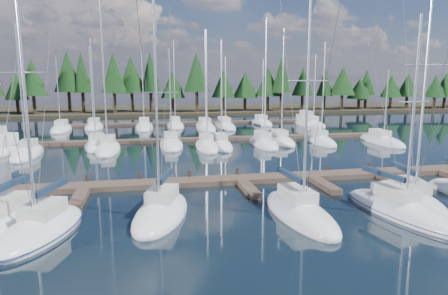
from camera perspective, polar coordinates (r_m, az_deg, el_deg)
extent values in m
plane|color=black|center=(43.99, -1.30, -1.00)|extent=(260.00, 260.00, 0.00)
cube|color=#2B2518|center=(103.15, -6.98, 5.37)|extent=(220.00, 30.00, 0.60)
cube|color=#4D3C30|center=(32.47, 2.31, -4.58)|extent=(44.00, 2.00, 0.40)
cube|color=#4D3C30|center=(29.13, -20.02, -6.89)|extent=(0.90, 4.00, 0.40)
cube|color=#4D3C30|center=(28.78, -8.07, -6.58)|extent=(0.90, 4.00, 0.40)
cube|color=#4D3C30|center=(29.66, 3.65, -6.00)|extent=(0.90, 4.00, 0.40)
cube|color=#4D3C30|center=(31.67, 14.26, -5.26)|extent=(0.90, 4.00, 0.40)
cube|color=#4D3C30|center=(34.62, 23.31, -4.48)|extent=(0.90, 4.00, 0.40)
cylinder|color=black|center=(33.69, -25.76, -4.61)|extent=(0.26, 0.26, 0.90)
cylinder|color=black|center=(32.88, -18.99, -4.49)|extent=(0.26, 0.26, 0.90)
cylinder|color=black|center=(32.55, -11.99, -4.30)|extent=(0.26, 0.26, 0.90)
cylinder|color=black|center=(32.71, -4.95, -4.05)|extent=(0.26, 0.26, 0.90)
cylinder|color=black|center=(33.35, 1.91, -3.75)|extent=(0.26, 0.26, 0.90)
cylinder|color=black|center=(34.45, 8.42, -3.41)|extent=(0.26, 0.26, 0.90)
cylinder|color=black|center=(35.96, 14.46, -3.05)|extent=(0.26, 0.26, 0.90)
cylinder|color=black|center=(37.83, 19.94, -2.70)|extent=(0.26, 0.26, 0.90)
cylinder|color=black|center=(40.02, 24.87, -2.37)|extent=(0.26, 0.26, 0.90)
cylinder|color=black|center=(42.47, 29.25, -2.05)|extent=(0.26, 0.26, 0.90)
cube|color=#4D3C30|center=(53.70, -3.11, 1.20)|extent=(50.00, 1.80, 0.40)
cube|color=#4D3C30|center=(73.39, -5.28, 3.51)|extent=(46.00, 1.80, 0.40)
cube|color=#BCB8AF|center=(25.78, -29.08, -7.06)|extent=(2.34, 3.49, 0.70)
cylinder|color=silver|center=(26.55, -27.80, -4.81)|extent=(1.29, 4.27, 0.12)
cube|color=#122032|center=(26.52, -27.83, -4.49)|extent=(1.46, 4.14, 0.30)
cylinder|color=#3F3F44|center=(26.22, -28.18, 6.30)|extent=(1.45, 5.14, 13.01)
ellipsoid|color=silver|center=(24.03, -24.72, -10.91)|extent=(5.05, 7.99, 1.90)
cube|color=#BCB8AF|center=(23.96, -24.46, -7.92)|extent=(2.26, 2.76, 0.70)
cylinder|color=silver|center=(22.29, -26.66, 7.77)|extent=(0.20, 0.20, 13.79)
cylinder|color=silver|center=(24.49, -23.52, -5.65)|extent=(1.10, 3.16, 0.12)
cube|color=#122032|center=(24.45, -23.55, -5.31)|extent=(1.28, 3.09, 0.30)
cylinder|color=silver|center=(22.29, -26.79, 9.54)|extent=(2.55, 0.86, 0.07)
cylinder|color=#3F3F44|center=(20.97, -29.01, 7.11)|extent=(1.00, 3.09, 14.09)
cylinder|color=#3F3F44|center=(23.98, -24.06, 7.68)|extent=(1.23, 3.80, 14.09)
ellipsoid|color=#0E1748|center=(24.01, -24.73, -10.75)|extent=(5.25, 8.31, 0.18)
ellipsoid|color=silver|center=(24.77, -8.97, -9.47)|extent=(4.90, 8.12, 1.90)
cube|color=#BCB8AF|center=(24.75, -8.83, -6.56)|extent=(2.20, 2.78, 0.70)
cylinder|color=silver|center=(23.06, -9.66, 6.29)|extent=(0.20, 0.20, 11.84)
cylinder|color=silver|center=(25.41, -8.37, -4.36)|extent=(1.07, 3.25, 0.12)
cube|color=#122032|center=(25.38, -8.38, -4.04)|extent=(1.24, 3.17, 0.30)
cylinder|color=silver|center=(23.03, -9.70, 7.76)|extent=(2.48, 0.79, 0.07)
cylinder|color=#3F3F44|center=(21.49, -10.78, 5.60)|extent=(0.97, 3.18, 12.14)
cylinder|color=#3F3F44|center=(25.02, -8.45, 6.25)|extent=(1.18, 3.91, 12.15)
ellipsoid|color=silver|center=(24.92, 10.76, -9.40)|extent=(3.30, 8.67, 1.90)
cube|color=#BCB8AF|center=(24.92, 10.42, -6.50)|extent=(1.68, 2.82, 0.70)
cylinder|color=silver|center=(23.18, 11.80, 7.71)|extent=(0.17, 0.17, 13.03)
cylinder|color=silver|center=(25.62, 9.49, -4.28)|extent=(0.39, 3.74, 0.12)
cube|color=#122032|center=(25.58, 9.50, -3.95)|extent=(0.60, 3.58, 0.30)
cylinder|color=silver|center=(23.17, 11.86, 9.32)|extent=(2.43, 0.24, 0.07)
cylinder|color=#3F3F44|center=(21.58, 13.99, 7.08)|extent=(0.29, 3.67, 13.34)
cylinder|color=#3F3F44|center=(25.22, 9.47, 7.61)|extent=(0.35, 4.52, 13.34)
ellipsoid|color=silver|center=(27.10, 23.78, -8.50)|extent=(3.96, 9.23, 1.90)
cube|color=#BCB8AF|center=(27.07, 23.29, -5.84)|extent=(1.83, 3.05, 0.70)
cylinder|color=silver|center=(25.60, 25.45, 4.70)|extent=(0.18, 0.18, 10.84)
cylinder|color=silver|center=(27.64, 21.86, -3.82)|extent=(0.78, 3.90, 0.12)
cube|color=#122032|center=(27.61, 21.88, -3.52)|extent=(0.98, 3.76, 0.30)
cylinder|color=silver|center=(25.57, 25.54, 5.91)|extent=(2.22, 0.45, 0.07)
cylinder|color=#3F3F44|center=(24.33, 28.67, 3.87)|extent=(0.68, 3.82, 11.15)
cylinder|color=#3F3F44|center=(27.30, 21.85, 4.90)|extent=(0.83, 4.70, 11.16)
ellipsoid|color=#0E1748|center=(27.08, 23.79, -8.36)|extent=(4.12, 9.60, 0.18)
ellipsoid|color=silver|center=(29.15, 25.17, -7.34)|extent=(4.50, 8.82, 1.90)
cube|color=#BCB8AF|center=(29.20, 24.98, -4.85)|extent=(2.14, 2.95, 0.70)
cylinder|color=silver|center=(27.60, 26.81, 8.97)|extent=(0.19, 0.19, 14.74)
cylinder|color=silver|center=(29.91, 24.26, -2.98)|extent=(0.77, 3.66, 0.12)
cube|color=#122032|center=(29.88, 24.28, -2.70)|extent=(0.97, 3.54, 0.30)
cylinder|color=silver|center=(27.62, 26.93, 10.49)|extent=(2.73, 0.56, 0.07)
cylinder|color=#3F3F44|center=(26.01, 28.63, 8.50)|extent=(0.67, 3.59, 15.05)
cylinder|color=#3F3F44|center=(29.60, 24.79, 8.82)|extent=(0.82, 4.42, 15.05)
ellipsoid|color=silver|center=(48.09, -26.25, -0.91)|extent=(2.60, 8.80, 1.90)
cube|color=#BCB8AF|center=(48.32, -26.22, 0.59)|extent=(1.43, 2.82, 0.70)
cylinder|color=silver|center=(46.97, -27.07, 7.72)|extent=(0.16, 0.16, 12.81)
ellipsoid|color=silver|center=(50.09, -17.74, 0.05)|extent=(2.77, 7.26, 1.90)
cube|color=#BCB8AF|center=(50.27, -17.76, 1.46)|extent=(1.52, 2.32, 0.70)
cylinder|color=silver|center=(49.08, -18.20, 7.79)|extent=(0.16, 0.16, 11.85)
ellipsoid|color=silver|center=(48.01, -16.25, -0.29)|extent=(2.76, 9.18, 1.90)
cube|color=#BCB8AF|center=(48.27, -16.27, 1.21)|extent=(1.52, 2.94, 0.70)
cylinder|color=silver|center=(46.86, -16.82, 10.17)|extent=(0.16, 0.16, 15.75)
ellipsoid|color=silver|center=(49.54, -7.57, 0.33)|extent=(2.82, 8.71, 1.90)
cube|color=#BCB8AF|center=(49.79, -7.63, 1.77)|extent=(1.55, 2.79, 0.70)
cylinder|color=silver|center=(48.47, -7.70, 7.50)|extent=(0.16, 0.16, 10.71)
ellipsoid|color=silver|center=(47.79, -2.50, 0.06)|extent=(2.52, 8.31, 1.90)
cube|color=#BCB8AF|center=(48.00, -2.58, 1.55)|extent=(1.38, 2.66, 0.70)
cylinder|color=silver|center=(46.68, -2.49, 8.72)|extent=(0.16, 0.16, 12.72)
ellipsoid|color=silver|center=(48.32, -0.43, 0.17)|extent=(2.46, 7.68, 1.90)
cube|color=#BCB8AF|center=(48.51, -0.51, 1.65)|extent=(1.35, 2.46, 0.70)
cylinder|color=silver|center=(47.28, -0.35, 8.10)|extent=(0.16, 0.16, 11.65)
ellipsoid|color=silver|center=(50.04, 5.66, 0.46)|extent=(2.69, 8.85, 1.90)
cube|color=#BCB8AF|center=(50.28, 5.54, 1.89)|extent=(1.48, 2.83, 0.70)
cylinder|color=silver|center=(48.95, 5.97, 9.65)|extent=(0.16, 0.16, 14.29)
ellipsoid|color=silver|center=(52.06, 8.05, 0.78)|extent=(2.81, 7.98, 1.90)
cube|color=#BCB8AF|center=(52.26, 7.94, 2.15)|extent=(1.55, 2.55, 0.70)
cylinder|color=silver|center=(51.04, 8.40, 9.06)|extent=(0.16, 0.16, 13.31)
ellipsoid|color=silver|center=(53.20, 13.53, 0.80)|extent=(2.43, 8.35, 1.90)
cube|color=#BCB8AF|center=(53.41, 13.40, 2.14)|extent=(1.34, 2.67, 0.70)
cylinder|color=silver|center=(52.21, 14.02, 8.01)|extent=(0.16, 0.16, 11.70)
ellipsoid|color=silver|center=(55.48, 21.57, 0.74)|extent=(2.60, 9.54, 1.90)
cube|color=#BCB8AF|center=(55.72, 21.39, 2.04)|extent=(1.43, 3.05, 0.70)
cylinder|color=silver|center=(54.57, 22.18, 5.86)|extent=(0.16, 0.16, 8.33)
ellipsoid|color=silver|center=(68.65, -22.23, 2.34)|extent=(2.89, 8.65, 1.90)
cube|color=#BCB8AF|center=(68.94, -22.23, 3.37)|extent=(1.59, 2.77, 0.70)
cylinder|color=silver|center=(67.77, -22.64, 7.43)|extent=(0.16, 0.16, 10.56)
ellipsoid|color=silver|center=(70.09, -18.08, 2.72)|extent=(2.92, 8.46, 1.90)
cube|color=#BCB8AF|center=(70.37, -18.09, 3.73)|extent=(1.61, 2.71, 0.70)
cylinder|color=silver|center=(69.20, -18.44, 8.45)|extent=(0.16, 0.16, 12.33)
ellipsoid|color=silver|center=(68.20, -11.31, 2.83)|extent=(2.89, 10.66, 1.90)
cube|color=#BCB8AF|center=(68.60, -11.35, 3.88)|extent=(1.59, 3.41, 0.70)
cylinder|color=silver|center=(67.19, -11.51, 8.51)|extent=(0.16, 0.16, 11.82)
ellipsoid|color=silver|center=(69.35, -6.99, 3.07)|extent=(2.88, 9.11, 1.90)
cube|color=#BCB8AF|center=(69.67, -7.04, 4.09)|extent=(1.58, 2.92, 0.70)
cylinder|color=silver|center=(68.41, -7.10, 9.34)|extent=(0.16, 0.16, 13.46)
ellipsoid|color=silver|center=(67.02, -2.68, 2.89)|extent=(2.90, 11.95, 1.90)
cube|color=#BCB8AF|center=(67.47, -2.76, 3.97)|extent=(1.59, 3.82, 0.70)
cylinder|color=silver|center=(65.93, -2.66, 10.03)|extent=(0.16, 0.16, 14.95)
ellipsoid|color=silver|center=(68.19, 0.13, 3.03)|extent=(2.99, 10.98, 1.90)
cube|color=#BCB8AF|center=(68.59, 0.05, 4.08)|extent=(1.64, 3.51, 0.70)
cylinder|color=silver|center=(67.19, 0.23, 8.24)|extent=(0.16, 0.16, 10.74)
ellipsoid|color=silver|center=(72.98, 5.41, 3.44)|extent=(2.99, 8.59, 1.90)
cube|color=#BCB8AF|center=(73.27, 5.33, 4.41)|extent=(1.64, 2.75, 0.70)
cylinder|color=silver|center=(72.14, 5.59, 8.22)|extent=(0.16, 0.16, 10.51)
ellipsoid|color=silver|center=(72.48, 12.50, 3.20)|extent=(2.75, 9.21, 1.90)
cube|color=#BCB8AF|center=(72.77, 12.39, 4.18)|extent=(1.51, 2.95, 0.70)
cylinder|color=silver|center=(71.62, 12.84, 8.31)|extent=(0.16, 0.16, 11.25)
ellipsoid|color=silver|center=(73.89, 11.50, 3.32)|extent=(3.34, 8.47, 1.66)
cube|color=silver|center=(73.77, 11.53, 4.17)|extent=(2.39, 4.69, 1.11)
cube|color=#BCB8AF|center=(73.30, 11.66, 4.85)|extent=(1.72, 3.00, 0.83)
cylinder|color=silver|center=(74.43, 11.37, 5.36)|extent=(0.09, 0.09, 1.47)
cylinder|color=black|center=(100.17, -27.37, 5.24)|extent=(0.70, 0.70, 2.98)
cone|color=black|center=(100.00, -27.57, 7.75)|extent=(5.06, 5.06, 5.80)
ellipsoid|color=black|center=(99.89, -27.23, 7.01)|extent=(3.03, 3.03, 3.03)
cylinder|color=black|center=(95.94, -25.47, 5.52)|extent=(0.70, 0.70, 3.96)
cone|color=black|center=(95.77, -25.73, 9.00)|extent=(5.96, 5.96, 7.71)
ellipsoid|color=black|center=(95.66, -25.36, 7.97)|extent=(3.57, 3.57, 3.57)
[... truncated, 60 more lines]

